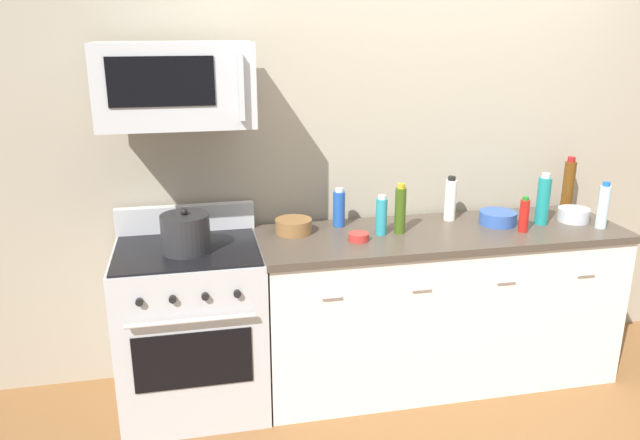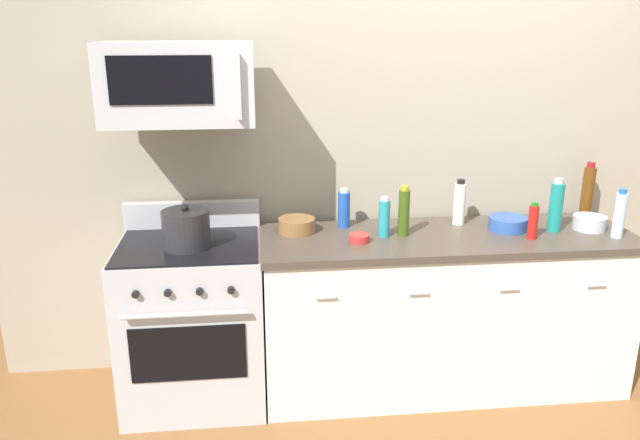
% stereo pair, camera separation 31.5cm
% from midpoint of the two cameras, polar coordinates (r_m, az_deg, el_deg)
% --- Properties ---
extents(ground_plane, '(6.20, 6.20, 0.00)m').
position_cam_midpoint_polar(ground_plane, '(3.92, 8.05, -13.86)').
color(ground_plane, brown).
extents(back_wall, '(5.16, 0.10, 2.70)m').
position_cam_midpoint_polar(back_wall, '(3.80, 6.82, 7.09)').
color(back_wall, '#9E937F').
rests_on(back_wall, ground_plane).
extents(counter_unit, '(2.07, 0.66, 0.92)m').
position_cam_midpoint_polar(counter_unit, '(3.70, 8.36, -7.77)').
color(counter_unit, silver).
rests_on(counter_unit, ground_plane).
extents(range_oven, '(0.76, 0.69, 1.07)m').
position_cam_midpoint_polar(range_oven, '(3.50, -14.22, -9.51)').
color(range_oven, '#B7BABF').
rests_on(range_oven, ground_plane).
extents(microwave, '(0.74, 0.44, 0.40)m').
position_cam_midpoint_polar(microwave, '(3.19, -15.93, 11.84)').
color(microwave, '#B7BABF').
extents(bottle_water_clear, '(0.06, 0.06, 0.27)m').
position_cam_midpoint_polar(bottle_water_clear, '(3.79, 22.41, 1.14)').
color(bottle_water_clear, silver).
rests_on(bottle_water_clear, countertop_slab).
extents(bottle_olive_oil, '(0.06, 0.06, 0.28)m').
position_cam_midpoint_polar(bottle_olive_oil, '(3.43, 4.77, 0.92)').
color(bottle_olive_oil, '#385114').
rests_on(bottle_olive_oil, countertop_slab).
extents(bottle_soda_blue, '(0.07, 0.07, 0.22)m').
position_cam_midpoint_polar(bottle_soda_blue, '(3.54, -0.79, 1.06)').
color(bottle_soda_blue, '#1E4CA5').
rests_on(bottle_soda_blue, countertop_slab).
extents(bottle_hot_sauce_red, '(0.05, 0.05, 0.20)m').
position_cam_midpoint_polar(bottle_hot_sauce_red, '(3.58, 15.84, 0.39)').
color(bottle_hot_sauce_red, '#B21914').
rests_on(bottle_hot_sauce_red, countertop_slab).
extents(bottle_dish_soap, '(0.06, 0.06, 0.22)m').
position_cam_midpoint_polar(bottle_dish_soap, '(3.40, 3.02, 0.34)').
color(bottle_dish_soap, teal).
rests_on(bottle_dish_soap, countertop_slab).
extents(bottle_sparkling_teal, '(0.07, 0.07, 0.30)m').
position_cam_midpoint_polar(bottle_sparkling_teal, '(3.74, 17.55, 1.72)').
color(bottle_sparkling_teal, '#197F7A').
rests_on(bottle_sparkling_teal, countertop_slab).
extents(bottle_vinegar_white, '(0.07, 0.07, 0.26)m').
position_cam_midpoint_polar(bottle_vinegar_white, '(3.70, 9.50, 1.85)').
color(bottle_vinegar_white, silver).
rests_on(bottle_vinegar_white, countertop_slab).
extents(bottle_wine_amber, '(0.07, 0.07, 0.34)m').
position_cam_midpoint_polar(bottle_wine_amber, '(4.08, 19.80, 3.02)').
color(bottle_wine_amber, '#59330F').
rests_on(bottle_wine_amber, countertop_slab).
extents(bowl_steel_prep, '(0.18, 0.18, 0.08)m').
position_cam_midpoint_polar(bowl_steel_prep, '(3.88, 20.12, 0.45)').
color(bowl_steel_prep, '#B2B5BA').
rests_on(bowl_steel_prep, countertop_slab).
extents(bowl_red_small, '(0.11, 0.11, 0.04)m').
position_cam_midpoint_polar(bowl_red_small, '(3.32, 0.86, -1.58)').
color(bowl_red_small, '#B72D28').
rests_on(bowl_red_small, countertop_slab).
extents(bowl_wooden_salad, '(0.20, 0.20, 0.08)m').
position_cam_midpoint_polar(bowl_wooden_salad, '(3.45, -5.04, -0.56)').
color(bowl_wooden_salad, brown).
rests_on(bowl_wooden_salad, countertop_slab).
extents(bowl_blue_mixing, '(0.21, 0.21, 0.07)m').
position_cam_midpoint_polar(bowl_blue_mixing, '(3.70, 13.68, 0.20)').
color(bowl_blue_mixing, '#2D519E').
rests_on(bowl_blue_mixing, countertop_slab).
extents(stockpot, '(0.25, 0.25, 0.23)m').
position_cam_midpoint_polar(stockpot, '(3.25, -14.97, -1.22)').
color(stockpot, '#262628').
rests_on(stockpot, range_oven).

